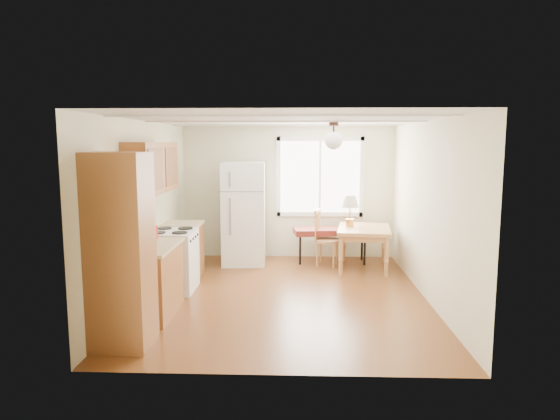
{
  "coord_description": "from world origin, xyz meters",
  "views": [
    {
      "loc": [
        0.18,
        -6.98,
        2.2
      ],
      "look_at": [
        -0.1,
        0.71,
        1.15
      ],
      "focal_mm": 32.0,
      "sensor_mm": 36.0,
      "label": 1
    }
  ],
  "objects_px": {
    "refrigerator": "(244,213)",
    "dining_table": "(364,233)",
    "chair": "(322,234)",
    "bench": "(332,232)"
  },
  "relations": [
    {
      "from": "dining_table",
      "to": "chair",
      "type": "bearing_deg",
      "value": 167.72
    },
    {
      "from": "refrigerator",
      "to": "dining_table",
      "type": "distance_m",
      "value": 2.17
    },
    {
      "from": "refrigerator",
      "to": "chair",
      "type": "xyz_separation_m",
      "value": [
        1.42,
        -0.06,
        -0.35
      ]
    },
    {
      "from": "dining_table",
      "to": "bench",
      "type": "bearing_deg",
      "value": 146.78
    },
    {
      "from": "bench",
      "to": "chair",
      "type": "height_order",
      "value": "chair"
    },
    {
      "from": "bench",
      "to": "chair",
      "type": "relative_size",
      "value": 1.44
    },
    {
      "from": "refrigerator",
      "to": "chair",
      "type": "distance_m",
      "value": 1.46
    },
    {
      "from": "refrigerator",
      "to": "dining_table",
      "type": "bearing_deg",
      "value": -11.48
    },
    {
      "from": "refrigerator",
      "to": "dining_table",
      "type": "xyz_separation_m",
      "value": [
        2.13,
        -0.32,
        -0.29
      ]
    },
    {
      "from": "bench",
      "to": "dining_table",
      "type": "bearing_deg",
      "value": -48.82
    }
  ]
}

